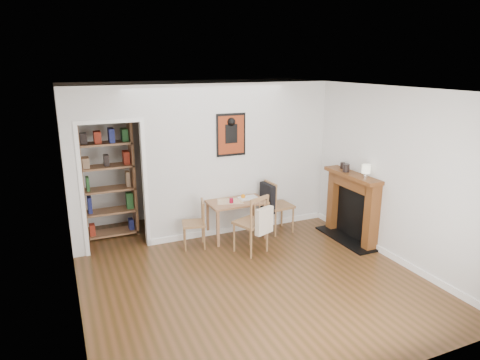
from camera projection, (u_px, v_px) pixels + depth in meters
name	position (u px, v px, depth m)	size (l,w,h in m)	color
ground	(241.00, 268.00, 6.30)	(5.20, 5.20, 0.00)	brown
room_shell	(214.00, 163.00, 7.17)	(5.20, 5.20, 5.20)	silver
dining_table	(236.00, 205.00, 7.26)	(0.97, 0.62, 0.66)	#916543
chair_left	(194.00, 224.00, 6.91)	(0.48, 0.48, 0.79)	#916743
chair_right	(278.00, 205.00, 7.53)	(0.56, 0.50, 0.94)	#916743
chair_front	(251.00, 223.00, 6.71)	(0.62, 0.65, 0.96)	#916743
bookshelf	(108.00, 178.00, 7.24)	(0.88, 0.35, 2.09)	#916543
fireplace	(353.00, 204.00, 7.19)	(0.45, 1.25, 1.16)	brown
red_glass	(231.00, 201.00, 7.10)	(0.07, 0.07, 0.09)	maroon
orange_fruit	(243.00, 196.00, 7.35)	(0.08, 0.08, 0.08)	orange
placemat	(230.00, 201.00, 7.20)	(0.43, 0.32, 0.00)	beige
notebook	(248.00, 198.00, 7.36)	(0.33, 0.24, 0.02)	silver
mantel_lamp	(366.00, 170.00, 6.72)	(0.14, 0.14, 0.22)	silver
ceramic_jar_a	(346.00, 168.00, 7.11)	(0.11, 0.11, 0.13)	black
ceramic_jar_b	(343.00, 165.00, 7.34)	(0.08, 0.08, 0.10)	black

